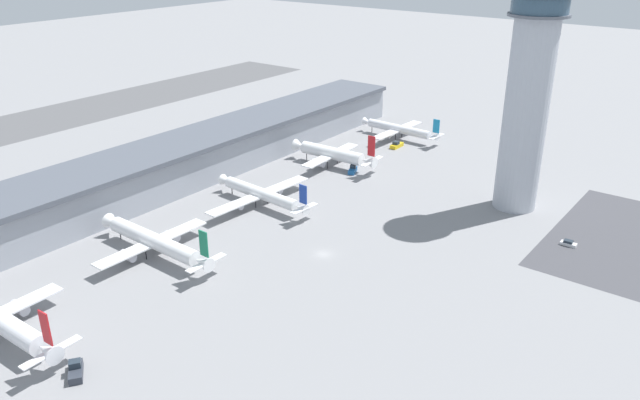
# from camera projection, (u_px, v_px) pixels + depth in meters

# --- Properties ---
(ground_plane) EXTENTS (1000.00, 1000.00, 0.00)m
(ground_plane) POSITION_uv_depth(u_px,v_px,m) (324.00, 254.00, 165.62)
(ground_plane) COLOR gray
(terminal_building) EXTENTS (247.29, 25.00, 14.40)m
(terminal_building) POSITION_uv_depth(u_px,v_px,m) (151.00, 172.00, 201.63)
(terminal_building) COLOR #9399A3
(terminal_building) RESTS_ON ground
(control_tower) EXTENTS (17.03, 17.03, 69.25)m
(control_tower) POSITION_uv_depth(u_px,v_px,m) (527.00, 100.00, 181.39)
(control_tower) COLOR #ADB2BC
(control_tower) RESTS_ON ground
(parking_lot_surface) EXTENTS (64.00, 40.00, 0.01)m
(parking_lot_surface) POSITION_uv_depth(u_px,v_px,m) (631.00, 241.00, 172.44)
(parking_lot_surface) COLOR #424247
(parking_lot_surface) RESTS_ON ground
(airplane_gate_charlie) EXTENTS (34.04, 41.71, 13.09)m
(airplane_gate_charlie) POSITION_uv_depth(u_px,v_px,m) (154.00, 241.00, 163.38)
(airplane_gate_charlie) COLOR white
(airplane_gate_charlie) RESTS_ON ground
(airplane_gate_delta) EXTENTS (40.51, 37.96, 11.54)m
(airplane_gate_delta) POSITION_uv_depth(u_px,v_px,m) (261.00, 194.00, 193.67)
(airplane_gate_delta) COLOR white
(airplane_gate_delta) RESTS_ON ground
(airplane_gate_echo) EXTENTS (30.80, 34.94, 14.39)m
(airplane_gate_echo) POSITION_uv_depth(u_px,v_px,m) (333.00, 154.00, 226.09)
(airplane_gate_echo) COLOR white
(airplane_gate_echo) RESTS_ON ground
(airplane_gate_foxtrot) EXTENTS (32.04, 36.66, 11.29)m
(airplane_gate_foxtrot) POSITION_uv_depth(u_px,v_px,m) (399.00, 129.00, 256.83)
(airplane_gate_foxtrot) COLOR white
(airplane_gate_foxtrot) RESTS_ON ground
(service_truck_catering) EXTENTS (6.21, 4.25, 2.77)m
(service_truck_catering) POSITION_uv_depth(u_px,v_px,m) (353.00, 170.00, 221.57)
(service_truck_catering) COLOR black
(service_truck_catering) RESTS_ON ground
(service_truck_baggage) EXTENTS (5.65, 6.58, 2.92)m
(service_truck_baggage) POSITION_uv_depth(u_px,v_px,m) (76.00, 371.00, 120.01)
(service_truck_baggage) COLOR black
(service_truck_baggage) RESTS_ON ground
(service_truck_water) EXTENTS (6.80, 2.67, 2.65)m
(service_truck_water) POSITION_uv_depth(u_px,v_px,m) (397.00, 145.00, 247.44)
(service_truck_water) COLOR black
(service_truck_water) RESTS_ON ground
(car_grey_coupe) EXTENTS (2.01, 4.29, 1.49)m
(car_grey_coupe) POSITION_uv_depth(u_px,v_px,m) (568.00, 243.00, 170.04)
(car_grey_coupe) COLOR black
(car_grey_coupe) RESTS_ON ground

